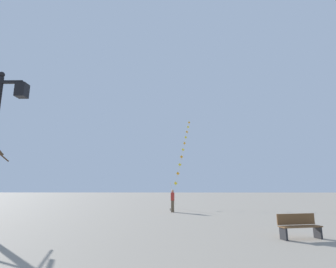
# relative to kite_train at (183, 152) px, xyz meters

# --- Properties ---
(ground_plane) EXTENTS (160.00, 160.00, 0.00)m
(ground_plane) POSITION_rel_kite_train_xyz_m (-2.68, -9.46, -5.90)
(ground_plane) COLOR gray
(kite_train) EXTENTS (2.85, 14.62, 11.27)m
(kite_train) POSITION_rel_kite_train_xyz_m (0.00, 0.00, 0.00)
(kite_train) COLOR brown
(kite_train) RESTS_ON ground_plane
(kite_flyer) EXTENTS (0.29, 0.62, 1.71)m
(kite_flyer) POSITION_rel_kite_train_xyz_m (-1.20, -8.90, -4.99)
(kite_flyer) COLOR brown
(kite_flyer) RESTS_ON ground_plane
(park_bench) EXTENTS (1.66, 0.78, 0.89)m
(park_bench) POSITION_rel_kite_train_xyz_m (3.49, -19.56, -5.45)
(park_bench) COLOR brown
(park_bench) RESTS_ON ground_plane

